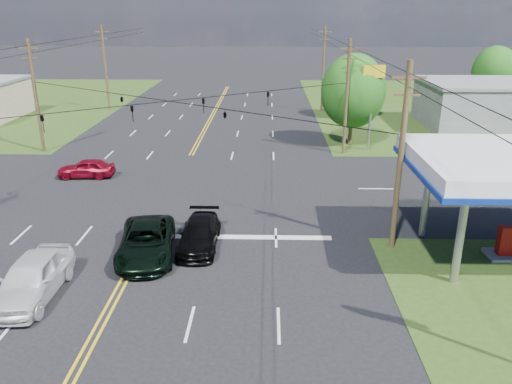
{
  "coord_description": "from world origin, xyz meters",
  "views": [
    {
      "loc": [
        6.52,
        -20.57,
        11.66
      ],
      "look_at": [
        5.87,
        6.0,
        1.9
      ],
      "focal_mm": 35.0,
      "sensor_mm": 36.0,
      "label": 1
    }
  ],
  "objects_px": {
    "pole_se": "(401,156)",
    "pickup_dkgreen": "(146,242)",
    "pole_right_far": "(323,68)",
    "tree_far_r": "(495,72)",
    "tree_right_b": "(358,80)",
    "retail_ne": "(493,106)",
    "tree_right_a": "(353,91)",
    "pole_ne": "(347,96)",
    "pickup_white": "(32,278)",
    "pole_nw": "(36,95)",
    "pole_left_far": "(105,67)",
    "suv_black": "(199,234)"
  },
  "relations": [
    {
      "from": "tree_right_b",
      "to": "tree_far_r",
      "type": "bearing_deg",
      "value": 18.92
    },
    {
      "from": "pole_se",
      "to": "pole_nw",
      "type": "xyz_separation_m",
      "value": [
        -26.0,
        18.0,
        0.0
      ]
    },
    {
      "from": "pole_left_far",
      "to": "pickup_dkgreen",
      "type": "relative_size",
      "value": 1.76
    },
    {
      "from": "pole_right_far",
      "to": "tree_right_a",
      "type": "xyz_separation_m",
      "value": [
        1.0,
        -16.0,
        -0.3
      ]
    },
    {
      "from": "retail_ne",
      "to": "pickup_white",
      "type": "xyz_separation_m",
      "value": [
        -33.5,
        -34.12,
        -1.3
      ]
    },
    {
      "from": "retail_ne",
      "to": "pole_right_far",
      "type": "xyz_separation_m",
      "value": [
        -17.0,
        8.0,
        2.97
      ]
    },
    {
      "from": "retail_ne",
      "to": "tree_far_r",
      "type": "xyz_separation_m",
      "value": [
        4.0,
        10.0,
        2.34
      ]
    },
    {
      "from": "tree_right_a",
      "to": "tree_far_r",
      "type": "height_order",
      "value": "tree_right_a"
    },
    {
      "from": "retail_ne",
      "to": "pole_right_far",
      "type": "bearing_deg",
      "value": 154.8
    },
    {
      "from": "pole_se",
      "to": "pole_right_far",
      "type": "height_order",
      "value": "pole_right_far"
    },
    {
      "from": "pole_se",
      "to": "pole_nw",
      "type": "relative_size",
      "value": 1.0
    },
    {
      "from": "pole_ne",
      "to": "tree_right_a",
      "type": "distance_m",
      "value": 3.16
    },
    {
      "from": "tree_far_r",
      "to": "pickup_dkgreen",
      "type": "distance_m",
      "value": 52.51
    },
    {
      "from": "retail_ne",
      "to": "tree_right_b",
      "type": "bearing_deg",
      "value": 163.5
    },
    {
      "from": "pole_ne",
      "to": "pickup_white",
      "type": "distance_m",
      "value": 28.69
    },
    {
      "from": "pole_right_far",
      "to": "tree_right_b",
      "type": "xyz_separation_m",
      "value": [
        3.5,
        -4.0,
        -0.95
      ]
    },
    {
      "from": "tree_right_b",
      "to": "pickup_dkgreen",
      "type": "relative_size",
      "value": 1.24
    },
    {
      "from": "pole_se",
      "to": "pickup_dkgreen",
      "type": "xyz_separation_m",
      "value": [
        -12.5,
        -1.27,
        -4.12
      ]
    },
    {
      "from": "pole_left_far",
      "to": "pickup_dkgreen",
      "type": "bearing_deg",
      "value": -70.57
    },
    {
      "from": "pole_left_far",
      "to": "pole_right_far",
      "type": "xyz_separation_m",
      "value": [
        26.0,
        0.0,
        0.0
      ]
    },
    {
      "from": "retail_ne",
      "to": "pole_nw",
      "type": "distance_m",
      "value": 44.47
    },
    {
      "from": "pole_right_far",
      "to": "pickup_dkgreen",
      "type": "bearing_deg",
      "value": -108.09
    },
    {
      "from": "pole_ne",
      "to": "tree_right_b",
      "type": "relative_size",
      "value": 1.34
    },
    {
      "from": "tree_right_a",
      "to": "tree_far_r",
      "type": "bearing_deg",
      "value": 41.99
    },
    {
      "from": "suv_black",
      "to": "pickup_white",
      "type": "bearing_deg",
      "value": -142.31
    },
    {
      "from": "tree_right_b",
      "to": "pickup_dkgreen",
      "type": "height_order",
      "value": "tree_right_b"
    },
    {
      "from": "pole_nw",
      "to": "pole_left_far",
      "type": "bearing_deg",
      "value": 90.0
    },
    {
      "from": "retail_ne",
      "to": "pole_ne",
      "type": "distance_m",
      "value": 20.43
    },
    {
      "from": "pole_right_far",
      "to": "tree_far_r",
      "type": "xyz_separation_m",
      "value": [
        21.0,
        2.0,
        -0.62
      ]
    },
    {
      "from": "pole_nw",
      "to": "tree_right_b",
      "type": "height_order",
      "value": "pole_nw"
    },
    {
      "from": "pole_left_far",
      "to": "suv_black",
      "type": "height_order",
      "value": "pole_left_far"
    },
    {
      "from": "retail_ne",
      "to": "pole_ne",
      "type": "height_order",
      "value": "pole_ne"
    },
    {
      "from": "tree_right_b",
      "to": "tree_right_a",
      "type": "bearing_deg",
      "value": -101.77
    },
    {
      "from": "tree_right_a",
      "to": "pole_ne",
      "type": "bearing_deg",
      "value": -108.43
    },
    {
      "from": "pole_nw",
      "to": "tree_far_r",
      "type": "distance_m",
      "value": 51.48
    },
    {
      "from": "pole_ne",
      "to": "pickup_white",
      "type": "height_order",
      "value": "pole_ne"
    },
    {
      "from": "pole_right_far",
      "to": "tree_far_r",
      "type": "bearing_deg",
      "value": 5.44
    },
    {
      "from": "tree_far_r",
      "to": "pole_left_far",
      "type": "bearing_deg",
      "value": -177.56
    },
    {
      "from": "pole_right_far",
      "to": "tree_far_r",
      "type": "distance_m",
      "value": 21.1
    },
    {
      "from": "pickup_white",
      "to": "tree_right_b",
      "type": "bearing_deg",
      "value": 62.7
    },
    {
      "from": "pole_left_far",
      "to": "tree_far_r",
      "type": "bearing_deg",
      "value": 2.44
    },
    {
      "from": "pickup_dkgreen",
      "to": "pickup_white",
      "type": "xyz_separation_m",
      "value": [
        -4.0,
        -3.85,
        0.11
      ]
    },
    {
      "from": "pole_se",
      "to": "pole_left_far",
      "type": "xyz_separation_m",
      "value": [
        -26.0,
        37.0,
        0.25
      ]
    },
    {
      "from": "pole_left_far",
      "to": "pickup_white",
      "type": "xyz_separation_m",
      "value": [
        9.5,
        -42.12,
        -4.27
      ]
    },
    {
      "from": "tree_right_a",
      "to": "tree_right_b",
      "type": "bearing_deg",
      "value": 78.23
    },
    {
      "from": "retail_ne",
      "to": "tree_right_b",
      "type": "height_order",
      "value": "tree_right_b"
    },
    {
      "from": "tree_far_r",
      "to": "pickup_white",
      "type": "distance_m",
      "value": 58.02
    },
    {
      "from": "retail_ne",
      "to": "pickup_dkgreen",
      "type": "height_order",
      "value": "retail_ne"
    },
    {
      "from": "pickup_dkgreen",
      "to": "tree_right_b",
      "type": "bearing_deg",
      "value": 57.12
    },
    {
      "from": "pole_ne",
      "to": "tree_right_b",
      "type": "bearing_deg",
      "value": 76.87
    }
  ]
}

